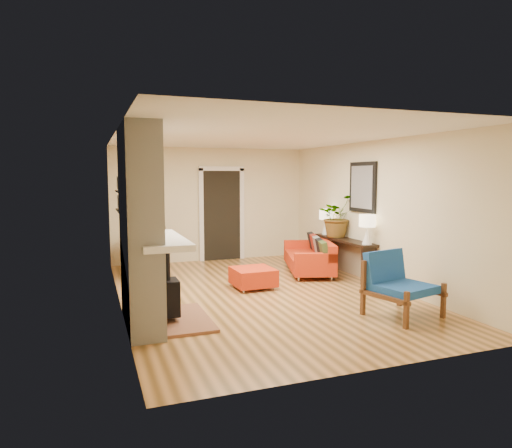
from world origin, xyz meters
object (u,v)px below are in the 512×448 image
at_px(dining_table, 148,242).
at_px(lamp_near, 367,226).
at_px(houseplant, 337,216).
at_px(console_table, 344,246).
at_px(blue_chair, 396,281).
at_px(ottoman, 253,277).
at_px(lamp_far, 326,219).
at_px(sofa, 312,256).

bearing_deg(dining_table, lamp_near, -30.80).
bearing_deg(houseplant, console_table, -88.03).
xyz_separation_m(blue_chair, dining_table, (-2.97, 3.92, 0.18)).
bearing_deg(ottoman, dining_table, 131.78).
bearing_deg(lamp_near, lamp_far, 90.00).
bearing_deg(houseplant, dining_table, 163.14).
height_order(blue_chair, lamp_near, lamp_near).
bearing_deg(houseplant, lamp_far, 88.74).
bearing_deg(blue_chair, ottoman, 122.84).
xyz_separation_m(console_table, lamp_far, (0.00, 0.74, 0.49)).
xyz_separation_m(lamp_near, lamp_far, (0.00, 1.52, 0.00)).
bearing_deg(console_table, sofa, 134.27).
xyz_separation_m(sofa, lamp_near, (0.47, -1.26, 0.74)).
height_order(console_table, houseplant, houseplant).
distance_m(sofa, blue_chair, 3.02).
bearing_deg(dining_table, sofa, -16.03).
relative_size(sofa, dining_table, 1.06).
distance_m(blue_chair, houseplant, 2.97).
xyz_separation_m(blue_chair, console_table, (0.67, 2.53, 0.09)).
bearing_deg(dining_table, ottoman, -48.22).
bearing_deg(ottoman, lamp_far, 28.74).
bearing_deg(console_table, dining_table, 159.09).
relative_size(console_table, lamp_far, 3.43).
distance_m(sofa, console_table, 0.72).
bearing_deg(sofa, lamp_near, -69.62).
bearing_deg(houseplant, blue_chair, -103.23).
distance_m(blue_chair, dining_table, 4.92).
bearing_deg(ottoman, blue_chair, -57.16).
distance_m(console_table, lamp_far, 0.89).
bearing_deg(lamp_far, dining_table, 169.94).
relative_size(blue_chair, lamp_far, 1.92).
height_order(ottoman, console_table, console_table).
relative_size(dining_table, houseplant, 2.21).
bearing_deg(lamp_far, sofa, -150.41).
relative_size(lamp_near, houseplant, 0.63).
relative_size(dining_table, lamp_far, 3.51).
xyz_separation_m(lamp_near, houseplant, (-0.01, 1.07, 0.09)).
bearing_deg(sofa, lamp_far, 29.59).
height_order(lamp_near, houseplant, houseplant).
height_order(sofa, dining_table, dining_table).
xyz_separation_m(ottoman, console_table, (2.06, 0.38, 0.37)).
height_order(sofa, console_table, sofa).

